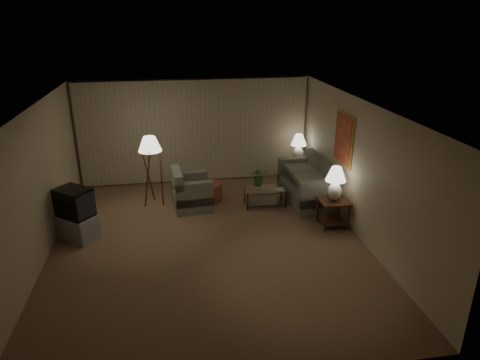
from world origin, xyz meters
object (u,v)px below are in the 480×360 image
object	(u,v)px
tv_cabinet	(78,227)
vase	(259,186)
sofa	(306,185)
table_lamp_near	(336,181)
side_table_far	(297,167)
floor_lamp	(152,170)
crt_tv	(74,202)
ottoman	(208,191)
table_lamp_far	(299,145)
armchair	(192,193)
side_table_near	(333,208)
coffee_table	(265,194)

from	to	relation	value
tv_cabinet	vase	bearing A→B (deg)	52.65
sofa	table_lamp_near	bearing A→B (deg)	4.81
sofa	side_table_far	world-z (taller)	sofa
floor_lamp	sofa	bearing A→B (deg)	-6.62
vase	crt_tv	bearing A→B (deg)	-166.53
floor_lamp	table_lamp_near	bearing A→B (deg)	-25.26
crt_tv	ottoman	bearing A→B (deg)	67.16
side_table_far	ottoman	bearing A→B (deg)	-161.56
table_lamp_far	tv_cabinet	size ratio (longest dim) A/B	0.80
armchair	table_lamp_near	xyz separation A→B (m)	(2.86, -1.41, 0.66)
tv_cabinet	floor_lamp	world-z (taller)	floor_lamp
sofa	side_table_near	distance (m)	1.36
coffee_table	side_table_far	bearing A→B (deg)	48.80
side_table_near	floor_lamp	distance (m)	4.16
side_table_far	coffee_table	world-z (taller)	side_table_far
side_table_near	ottoman	bearing A→B (deg)	144.01
side_table_near	coffee_table	bearing A→B (deg)	133.39
coffee_table	tv_cabinet	size ratio (longest dim) A/B	1.17
crt_tv	floor_lamp	world-z (taller)	floor_lamp
crt_tv	vase	world-z (taller)	crt_tv
armchair	vase	size ratio (longest dim) A/B	6.93
side_table_far	ottoman	world-z (taller)	side_table_far
side_table_near	table_lamp_near	distance (m)	0.61
side_table_near	floor_lamp	world-z (taller)	floor_lamp
table_lamp_far	armchair	bearing A→B (deg)	-157.46
coffee_table	ottoman	distance (m)	1.38
armchair	floor_lamp	xyz separation A→B (m)	(-0.89, 0.35, 0.49)
sofa	floor_lamp	xyz separation A→B (m)	(-3.60, 0.42, 0.46)
tv_cabinet	ottoman	world-z (taller)	tv_cabinet
side_table_near	side_table_far	bearing A→B (deg)	90.00
armchair	table_lamp_near	size ratio (longest dim) A/B	1.42
table_lamp_far	floor_lamp	size ratio (longest dim) A/B	0.43
sofa	table_lamp_near	size ratio (longest dim) A/B	2.57
tv_cabinet	coffee_table	bearing A→B (deg)	52.17
table_lamp_near	floor_lamp	world-z (taller)	floor_lamp
side_table_far	table_lamp_near	size ratio (longest dim) A/B	0.82
sofa	tv_cabinet	xyz separation A→B (m)	(-5.05, -1.03, -0.15)
side_table_near	table_lamp_near	xyz separation A→B (m)	(-0.00, -0.00, 0.61)
coffee_table	floor_lamp	world-z (taller)	floor_lamp
crt_tv	vase	size ratio (longest dim) A/B	5.45
armchair	side_table_near	size ratio (longest dim) A/B	1.72
side_table_near	ottoman	world-z (taller)	side_table_near
ottoman	tv_cabinet	bearing A→B (deg)	-152.03
tv_cabinet	crt_tv	size ratio (longest dim) A/B	1.09
side_table_near	table_lamp_far	world-z (taller)	table_lamp_far
armchair	side_table_near	distance (m)	3.19
side_table_far	tv_cabinet	xyz separation A→B (m)	(-5.20, -2.28, -0.15)
sofa	side_table_far	xyz separation A→B (m)	(0.15, 1.25, -0.00)
sofa	coffee_table	size ratio (longest dim) A/B	1.81
armchair	vase	xyz separation A→B (m)	(1.53, -0.16, 0.12)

